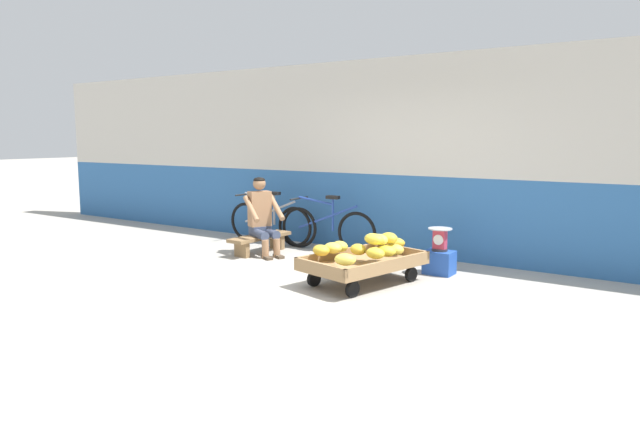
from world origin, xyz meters
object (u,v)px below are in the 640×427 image
(banana_cart, at_px, (363,264))
(bicycle_near_left, at_px, (269,222))
(bicycle_far_left, at_px, (327,228))
(vendor_seated, at_px, (262,216))
(weighing_scale, at_px, (440,239))
(plastic_crate, at_px, (439,262))
(low_bench, at_px, (260,240))

(banana_cart, height_order, bicycle_near_left, bicycle_near_left)
(banana_cart, bearing_deg, bicycle_far_left, 135.51)
(vendor_seated, bearing_deg, bicycle_near_left, 121.83)
(banana_cart, bearing_deg, bicycle_near_left, 151.15)
(vendor_seated, distance_m, bicycle_near_left, 0.88)
(banana_cart, xyz_separation_m, weighing_scale, (0.56, 0.97, 0.21))
(plastic_crate, height_order, bicycle_far_left, bicycle_far_left)
(vendor_seated, relative_size, bicycle_near_left, 0.69)
(low_bench, xyz_separation_m, plastic_crate, (2.75, 0.24, -0.05))
(bicycle_near_left, xyz_separation_m, bicycle_far_left, (1.12, 0.01, 0.00))
(banana_cart, height_order, plastic_crate, banana_cart)
(low_bench, relative_size, vendor_seated, 0.98)
(banana_cart, bearing_deg, vendor_seated, 161.88)
(vendor_seated, distance_m, plastic_crate, 2.72)
(banana_cart, xyz_separation_m, plastic_crate, (0.56, 0.97, -0.09))
(vendor_seated, xyz_separation_m, bicycle_near_left, (-0.45, 0.72, -0.21))
(low_bench, distance_m, bicycle_far_left, 1.03)
(low_bench, bearing_deg, weighing_scale, 4.91)
(weighing_scale, bearing_deg, low_bench, -175.09)
(weighing_scale, height_order, bicycle_near_left, bicycle_near_left)
(low_bench, bearing_deg, bicycle_near_left, 118.46)
(plastic_crate, distance_m, weighing_scale, 0.30)
(plastic_crate, relative_size, bicycle_near_left, 0.22)
(bicycle_far_left, bearing_deg, low_bench, -137.11)
(banana_cart, bearing_deg, low_bench, 161.55)
(plastic_crate, bearing_deg, weighing_scale, -90.00)
(bicycle_near_left, bearing_deg, weighing_scale, -8.10)
(banana_cart, height_order, low_bench, banana_cart)
(banana_cart, relative_size, weighing_scale, 5.33)
(low_bench, relative_size, bicycle_near_left, 0.67)
(weighing_scale, bearing_deg, vendor_seated, -174.10)
(vendor_seated, bearing_deg, low_bench, 153.02)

